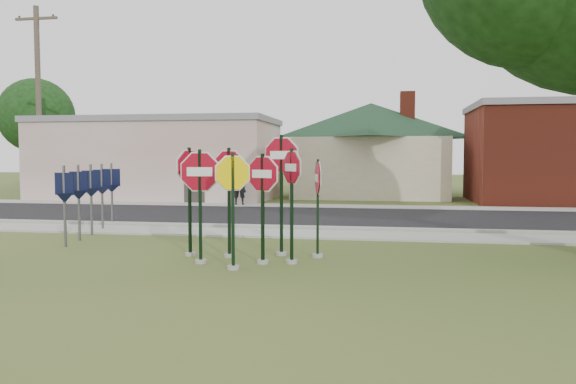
% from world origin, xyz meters
% --- Properties ---
extents(ground, '(120.00, 120.00, 0.00)m').
position_xyz_m(ground, '(0.00, 0.00, 0.00)').
color(ground, '#354D1D').
rests_on(ground, ground).
extents(sidewalk_near, '(60.00, 1.60, 0.06)m').
position_xyz_m(sidewalk_near, '(0.00, 5.50, 0.03)').
color(sidewalk_near, '#98978F').
rests_on(sidewalk_near, ground).
extents(road, '(60.00, 7.00, 0.04)m').
position_xyz_m(road, '(0.00, 10.00, 0.02)').
color(road, black).
rests_on(road, ground).
extents(sidewalk_far, '(60.00, 1.60, 0.06)m').
position_xyz_m(sidewalk_far, '(0.00, 14.30, 0.03)').
color(sidewalk_far, '#98978F').
rests_on(sidewalk_far, ground).
extents(curb, '(60.00, 0.20, 0.14)m').
position_xyz_m(curb, '(0.00, 6.50, 0.07)').
color(curb, '#98978F').
rests_on(curb, ground).
extents(stop_sign_center, '(0.97, 0.40, 2.38)m').
position_xyz_m(stop_sign_center, '(0.25, 1.18, 1.45)').
color(stop_sign_center, gray).
rests_on(stop_sign_center, ground).
extents(stop_sign_yellow, '(0.89, 0.41, 2.38)m').
position_xyz_m(stop_sign_yellow, '(-0.20, 0.50, 1.42)').
color(stop_sign_yellow, gray).
rests_on(stop_sign_yellow, ground).
extents(stop_sign_left, '(1.16, 0.24, 2.49)m').
position_xyz_m(stop_sign_left, '(-1.04, 1.00, 1.54)').
color(stop_sign_left, gray).
rests_on(stop_sign_left, ground).
extents(stop_sign_right, '(0.62, 0.77, 2.48)m').
position_xyz_m(stop_sign_right, '(0.83, 1.29, 1.51)').
color(stop_sign_right, gray).
rests_on(stop_sign_right, ground).
extents(stop_sign_back_right, '(1.10, 0.28, 2.81)m').
position_xyz_m(stop_sign_back_right, '(0.45, 2.20, 1.78)').
color(stop_sign_back_right, gray).
rests_on(stop_sign_back_right, ground).
extents(stop_sign_back_left, '(1.02, 0.24, 2.51)m').
position_xyz_m(stop_sign_back_left, '(-0.63, 1.77, 1.54)').
color(stop_sign_back_left, gray).
rests_on(stop_sign_back_left, ground).
extents(stop_sign_far_right, '(0.27, 0.99, 2.26)m').
position_xyz_m(stop_sign_far_right, '(1.28, 2.08, 1.36)').
color(stop_sign_far_right, gray).
rests_on(stop_sign_far_right, ground).
extents(stop_sign_far_left, '(0.48, 0.91, 2.52)m').
position_xyz_m(stop_sign_far_left, '(-1.54, 1.80, 1.55)').
color(stop_sign_far_left, gray).
rests_on(stop_sign_far_left, ground).
extents(route_sign_row, '(1.43, 4.63, 2.00)m').
position_xyz_m(route_sign_row, '(-5.40, 4.50, 1.22)').
color(route_sign_row, '#59595E').
rests_on(route_sign_row, ground).
extents(building_stucco, '(12.20, 6.20, 4.20)m').
position_xyz_m(building_stucco, '(-9.00, 18.00, 2.15)').
color(building_stucco, silver).
rests_on(building_stucco, ground).
extents(building_house, '(11.60, 11.60, 6.20)m').
position_xyz_m(building_house, '(2.00, 22.00, 3.65)').
color(building_house, beige).
rests_on(building_house, ground).
extents(utility_pole_near, '(2.20, 0.26, 9.50)m').
position_xyz_m(utility_pole_near, '(-14.00, 15.20, 4.97)').
color(utility_pole_near, '#463B2F').
rests_on(utility_pole_near, ground).
extents(bg_tree_left, '(4.90, 4.90, 7.35)m').
position_xyz_m(bg_tree_left, '(-20.00, 24.00, 4.88)').
color(bg_tree_left, black).
rests_on(bg_tree_left, ground).
extents(pedestrian, '(0.68, 0.49, 1.76)m').
position_xyz_m(pedestrian, '(-3.63, 14.17, 0.94)').
color(pedestrian, black).
rests_on(pedestrian, sidewalk_far).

